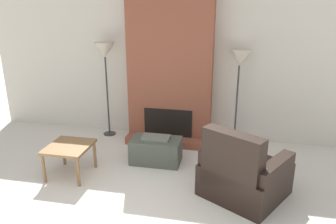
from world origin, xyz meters
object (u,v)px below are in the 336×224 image
at_px(ottoman, 156,150).
at_px(floor_lamp_left, 105,54).
at_px(side_table, 69,149).
at_px(armchair, 242,176).
at_px(floor_lamp_right, 240,62).

bearing_deg(ottoman, floor_lamp_left, 140.75).
xyz_separation_m(ottoman, side_table, (-1.12, -0.65, 0.20)).
bearing_deg(side_table, floor_lamp_left, 90.94).
bearing_deg(side_table, ottoman, 29.93).
distance_m(armchair, floor_lamp_right, 2.04).
bearing_deg(floor_lamp_right, floor_lamp_left, 180.00).
xyz_separation_m(ottoman, floor_lamp_right, (1.20, 0.94, 1.28)).
bearing_deg(floor_lamp_right, armchair, -86.11).
distance_m(ottoman, side_table, 1.31).
height_order(armchair, side_table, armchair).
xyz_separation_m(side_table, floor_lamp_left, (-0.03, 1.59, 1.14)).
height_order(ottoman, floor_lamp_right, floor_lamp_right).
relative_size(ottoman, floor_lamp_left, 0.44).
distance_m(side_table, floor_lamp_left, 1.95).
distance_m(ottoman, armchair, 1.50).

